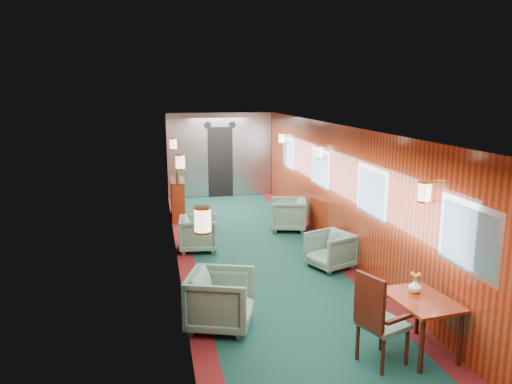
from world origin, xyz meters
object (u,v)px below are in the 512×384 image
Objects in this scene: credenza at (177,198)px; side_chair at (377,316)px; armchair_left_far at (199,233)px; armchair_left_near at (221,300)px; dining_table at (421,307)px; armchair_right_near at (330,250)px; armchair_right_far at (288,214)px.

side_chair is at bearing -75.44° from credenza.
armchair_left_near is at bearing -174.80° from armchair_left_far.
dining_table is 2.91m from armchair_right_near.
dining_table is 2.45m from armchair_left_near.
armchair_left_near is (-2.19, 1.09, -0.19)m from dining_table.
dining_table is 0.89× the size of side_chair.
armchair_right_far reaches higher than armchair_right_near.
side_chair is 2.02m from armchair_left_near.
credenza is 2.62m from armchair_left_far.
credenza is 4.70m from armchair_right_near.
armchair_right_far is at bearing -6.98° from armchair_left_near.
armchair_left_far is 2.56m from armchair_right_near.
side_chair is 1.57× the size of armchair_right_near.
armchair_left_near reaches higher than armchair_right_far.
credenza is at bearing 103.19° from dining_table.
armchair_left_near is 1.07× the size of armchair_right_far.
armchair_right_near is (2.41, -4.03, -0.16)m from credenza.
armchair_right_near is (2.14, 1.81, -0.06)m from armchair_left_near.
armchair_left_far is 2.29m from armchair_right_far.
side_chair is at bearing 9.98° from armchair_right_far.
armchair_left_near is at bearing -10.76° from armchair_right_far.
dining_table is at bearing 16.43° from armchair_right_far.
dining_table is 1.39× the size of armchair_right_near.
side_chair is 3.12m from armchair_right_near.
armchair_right_near is at bearing -118.42° from armchair_left_far.
armchair_right_near is 0.91× the size of armchair_right_far.
credenza is (-1.84, 7.08, -0.12)m from side_chair.
dining_table is 1.26× the size of armchair_right_far.
armchair_left_far is (-2.18, 4.32, -0.24)m from dining_table.
side_chair reaches higher than dining_table.
armchair_right_far is at bearing -34.17° from credenza.
side_chair is 7.32m from credenza.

